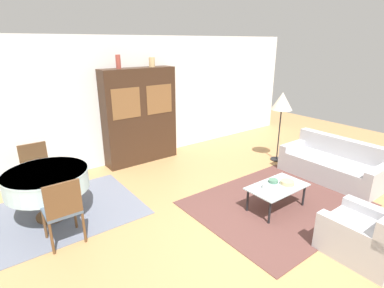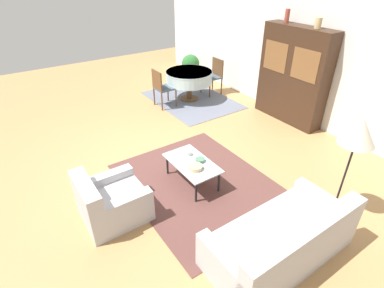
{
  "view_description": "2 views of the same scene",
  "coord_description": "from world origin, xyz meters",
  "px_view_note": "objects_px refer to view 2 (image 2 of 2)",
  "views": [
    {
      "loc": [
        -2.63,
        -2.38,
        2.58
      ],
      "look_at": [
        0.2,
        1.4,
        0.95
      ],
      "focal_mm": 28.0,
      "sensor_mm": 36.0,
      "label": 1
    },
    {
      "loc": [
        4.26,
        -2.0,
        3.16
      ],
      "look_at": [
        1.01,
        0.22,
        0.75
      ],
      "focal_mm": 28.0,
      "sensor_mm": 36.0,
      "label": 2
    }
  ],
  "objects_px": {
    "cup": "(188,153)",
    "bowl": "(195,167)",
    "vase_tall": "(287,16)",
    "dining_chair_near": "(162,86)",
    "floor_lamp": "(359,134)",
    "armchair": "(110,202)",
    "display_cabinet": "(293,76)",
    "vase_short": "(318,23)",
    "dining_chair_far": "(214,74)",
    "dining_table": "(189,77)",
    "coffee_table": "(192,164)",
    "bowl_small": "(200,160)",
    "couch": "(282,241)",
    "potted_plant": "(191,65)"
  },
  "relations": [
    {
      "from": "couch",
      "to": "bowl_small",
      "type": "height_order",
      "value": "couch"
    },
    {
      "from": "dining_chair_far",
      "to": "vase_short",
      "type": "xyz_separation_m",
      "value": [
        2.57,
        0.43,
        1.62
      ]
    },
    {
      "from": "potted_plant",
      "to": "display_cabinet",
      "type": "bearing_deg",
      "value": 4.13
    },
    {
      "from": "couch",
      "to": "display_cabinet",
      "type": "relative_size",
      "value": 0.9
    },
    {
      "from": "couch",
      "to": "vase_tall",
      "type": "xyz_separation_m",
      "value": [
        -2.98,
        3.09,
        1.92
      ]
    },
    {
      "from": "bowl",
      "to": "vase_tall",
      "type": "distance_m",
      "value": 3.9
    },
    {
      "from": "coffee_table",
      "to": "floor_lamp",
      "type": "relative_size",
      "value": 0.63
    },
    {
      "from": "dining_chair_far",
      "to": "bowl_small",
      "type": "distance_m",
      "value": 3.98
    },
    {
      "from": "dining_table",
      "to": "bowl",
      "type": "distance_m",
      "value": 3.7
    },
    {
      "from": "floor_lamp",
      "to": "dining_chair_near",
      "type": "bearing_deg",
      "value": -177.11
    },
    {
      "from": "dining_chair_near",
      "to": "cup",
      "type": "xyz_separation_m",
      "value": [
        2.74,
        -1.04,
        -0.1
      ]
    },
    {
      "from": "display_cabinet",
      "to": "vase_short",
      "type": "relative_size",
      "value": 10.33
    },
    {
      "from": "armchair",
      "to": "dining_chair_far",
      "type": "relative_size",
      "value": 0.93
    },
    {
      "from": "bowl",
      "to": "dining_chair_near",
      "type": "bearing_deg",
      "value": 159.67
    },
    {
      "from": "coffee_table",
      "to": "floor_lamp",
      "type": "xyz_separation_m",
      "value": [
        1.74,
        1.34,
        0.96
      ]
    },
    {
      "from": "potted_plant",
      "to": "cup",
      "type": "bearing_deg",
      "value": -34.45
    },
    {
      "from": "dining_table",
      "to": "dining_chair_far",
      "type": "bearing_deg",
      "value": 90.0
    },
    {
      "from": "armchair",
      "to": "dining_chair_far",
      "type": "xyz_separation_m",
      "value": [
        -2.96,
        4.12,
        0.26
      ]
    },
    {
      "from": "dining_table",
      "to": "floor_lamp",
      "type": "distance_m",
      "value": 4.78
    },
    {
      "from": "dining_chair_near",
      "to": "floor_lamp",
      "type": "xyz_separation_m",
      "value": [
        4.69,
        0.24,
        0.78
      ]
    },
    {
      "from": "coffee_table",
      "to": "vase_tall",
      "type": "height_order",
      "value": "vase_tall"
    },
    {
      "from": "floor_lamp",
      "to": "vase_tall",
      "type": "relative_size",
      "value": 5.74
    },
    {
      "from": "vase_tall",
      "to": "cup",
      "type": "bearing_deg",
      "value": -73.27
    },
    {
      "from": "couch",
      "to": "cup",
      "type": "distance_m",
      "value": 2.05
    },
    {
      "from": "couch",
      "to": "vase_short",
      "type": "distance_m",
      "value": 4.24
    },
    {
      "from": "dining_table",
      "to": "coffee_table",
      "type": "bearing_deg",
      "value": -32.99
    },
    {
      "from": "dining_chair_near",
      "to": "dining_chair_far",
      "type": "distance_m",
      "value": 1.63
    },
    {
      "from": "couch",
      "to": "display_cabinet",
      "type": "height_order",
      "value": "display_cabinet"
    },
    {
      "from": "dining_chair_near",
      "to": "bowl_small",
      "type": "xyz_separation_m",
      "value": [
        3.0,
        -0.98,
        -0.11
      ]
    },
    {
      "from": "bowl",
      "to": "vase_short",
      "type": "relative_size",
      "value": 1.1
    },
    {
      "from": "couch",
      "to": "potted_plant",
      "type": "height_order",
      "value": "couch"
    },
    {
      "from": "armchair",
      "to": "dining_table",
      "type": "distance_m",
      "value": 4.45
    },
    {
      "from": "cup",
      "to": "potted_plant",
      "type": "xyz_separation_m",
      "value": [
        -4.13,
        2.83,
        -0.03
      ]
    },
    {
      "from": "coffee_table",
      "to": "display_cabinet",
      "type": "distance_m",
      "value": 3.32
    },
    {
      "from": "dining_chair_near",
      "to": "vase_tall",
      "type": "height_order",
      "value": "vase_tall"
    },
    {
      "from": "cup",
      "to": "bowl",
      "type": "height_order",
      "value": "cup"
    },
    {
      "from": "display_cabinet",
      "to": "potted_plant",
      "type": "xyz_separation_m",
      "value": [
        -3.6,
        -0.26,
        -0.62
      ]
    },
    {
      "from": "armchair",
      "to": "coffee_table",
      "type": "bearing_deg",
      "value": 90.25
    },
    {
      "from": "armchair",
      "to": "bowl",
      "type": "bearing_deg",
      "value": 82.77
    },
    {
      "from": "display_cabinet",
      "to": "bowl_small",
      "type": "distance_m",
      "value": 3.2
    },
    {
      "from": "dining_chair_near",
      "to": "vase_tall",
      "type": "relative_size",
      "value": 3.46
    },
    {
      "from": "dining_chair_near",
      "to": "bowl",
      "type": "height_order",
      "value": "dining_chair_near"
    },
    {
      "from": "armchair",
      "to": "bowl_small",
      "type": "distance_m",
      "value": 1.52
    },
    {
      "from": "display_cabinet",
      "to": "armchair",
      "type": "bearing_deg",
      "value": -80.68
    },
    {
      "from": "couch",
      "to": "vase_tall",
      "type": "bearing_deg",
      "value": 43.95
    },
    {
      "from": "dining_chair_near",
      "to": "bowl",
      "type": "xyz_separation_m",
      "value": [
        3.13,
        -1.16,
        -0.11
      ]
    },
    {
      "from": "vase_short",
      "to": "coffee_table",
      "type": "bearing_deg",
      "value": -83.03
    },
    {
      "from": "vase_short",
      "to": "dining_chair_near",
      "type": "bearing_deg",
      "value": -141.26
    },
    {
      "from": "display_cabinet",
      "to": "floor_lamp",
      "type": "xyz_separation_m",
      "value": [
        2.48,
        -1.82,
        0.29
      ]
    },
    {
      "from": "bowl",
      "to": "potted_plant",
      "type": "relative_size",
      "value": 0.3
    }
  ]
}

